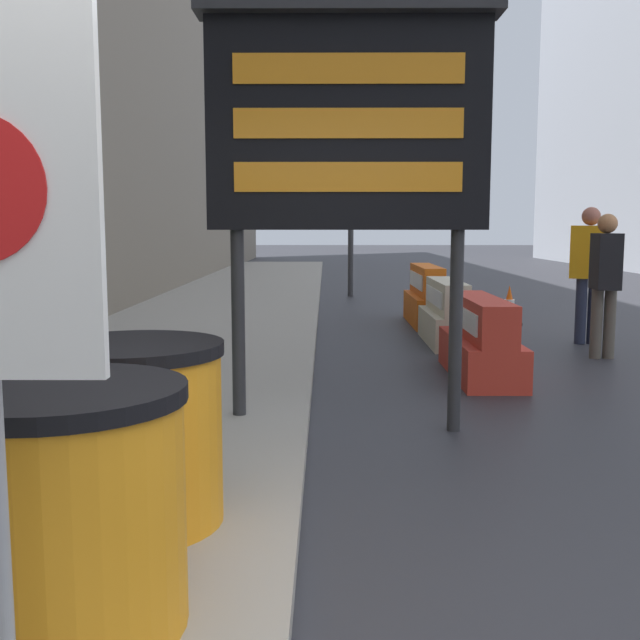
# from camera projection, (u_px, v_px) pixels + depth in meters

# --- Properties ---
(barrel_drum_foreground) EXTENTS (0.87, 0.87, 0.87)m
(barrel_drum_foreground) POSITION_uv_depth(u_px,v_px,m) (65.00, 508.00, 2.61)
(barrel_drum_foreground) COLOR orange
(barrel_drum_foreground) RESTS_ON sidewalk_left
(barrel_drum_middle) EXTENTS (0.87, 0.87, 0.87)m
(barrel_drum_middle) POSITION_uv_depth(u_px,v_px,m) (134.00, 433.00, 3.56)
(barrel_drum_middle) COLOR orange
(barrel_drum_middle) RESTS_ON sidewalk_left
(message_board) EXTENTS (2.15, 0.36, 3.10)m
(message_board) POSITION_uv_depth(u_px,v_px,m) (348.00, 123.00, 5.38)
(message_board) COLOR #28282B
(message_board) RESTS_ON ground_plane
(jersey_barrier_red_striped) EXTENTS (0.59, 1.76, 0.82)m
(jersey_barrier_red_striped) POSITION_uv_depth(u_px,v_px,m) (481.00, 342.00, 7.64)
(jersey_barrier_red_striped) COLOR red
(jersey_barrier_red_striped) RESTS_ON ground_plane
(jersey_barrier_cream) EXTENTS (0.53, 1.71, 0.83)m
(jersey_barrier_cream) POSITION_uv_depth(u_px,v_px,m) (446.00, 316.00, 9.84)
(jersey_barrier_cream) COLOR beige
(jersey_barrier_cream) RESTS_ON ground_plane
(jersey_barrier_orange_far) EXTENTS (0.52, 1.88, 0.92)m
(jersey_barrier_orange_far) POSITION_uv_depth(u_px,v_px,m) (426.00, 298.00, 11.79)
(jersey_barrier_orange_far) COLOR orange
(jersey_barrier_orange_far) RESTS_ON ground_plane
(traffic_cone_near) EXTENTS (0.37, 0.37, 0.66)m
(traffic_cone_near) POSITION_uv_depth(u_px,v_px,m) (453.00, 302.00, 12.09)
(traffic_cone_near) COLOR black
(traffic_cone_near) RESTS_ON ground_plane
(traffic_cone_mid) EXTENTS (0.35, 0.35, 0.62)m
(traffic_cone_mid) POSITION_uv_depth(u_px,v_px,m) (509.00, 305.00, 11.73)
(traffic_cone_mid) COLOR black
(traffic_cone_mid) RESTS_ON ground_plane
(traffic_light_near_curb) EXTENTS (0.28, 0.44, 4.23)m
(traffic_light_near_curb) POSITION_uv_depth(u_px,v_px,m) (351.00, 155.00, 16.01)
(traffic_light_near_curb) COLOR #2D2D30
(traffic_light_near_curb) RESTS_ON ground_plane
(pedestrian_worker) EXTENTS (0.30, 0.46, 1.68)m
(pedestrian_worker) POSITION_uv_depth(u_px,v_px,m) (605.00, 274.00, 8.64)
(pedestrian_worker) COLOR #514C42
(pedestrian_worker) RESTS_ON ground_plane
(pedestrian_passerby) EXTENTS (0.54, 0.44, 1.78)m
(pedestrian_passerby) POSITION_uv_depth(u_px,v_px,m) (589.00, 264.00, 9.72)
(pedestrian_passerby) COLOR #23283D
(pedestrian_passerby) RESTS_ON ground_plane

